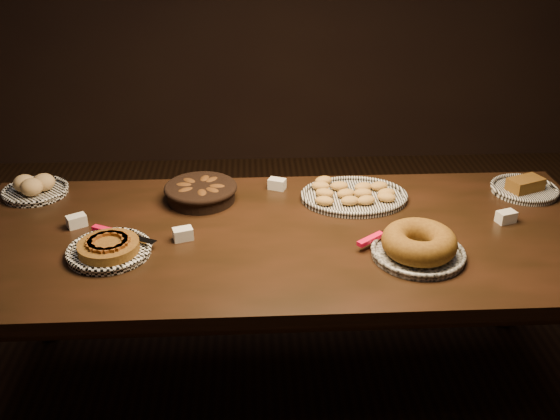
{
  "coord_description": "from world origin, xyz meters",
  "views": [
    {
      "loc": [
        -0.12,
        -2.0,
        1.89
      ],
      "look_at": [
        -0.02,
        0.05,
        0.82
      ],
      "focal_mm": 40.0,
      "sensor_mm": 36.0,
      "label": 1
    }
  ],
  "objects_px": {
    "apple_tart_plate": "(109,248)",
    "buffet_table": "(285,250)",
    "bundt_cake_plate": "(418,245)",
    "madeleine_platter": "(353,195)"
  },
  "relations": [
    {
      "from": "apple_tart_plate",
      "to": "buffet_table",
      "type": "bearing_deg",
      "value": 3.27
    },
    {
      "from": "buffet_table",
      "to": "apple_tart_plate",
      "type": "relative_size",
      "value": 7.73
    },
    {
      "from": "buffet_table",
      "to": "bundt_cake_plate",
      "type": "bearing_deg",
      "value": -22.46
    },
    {
      "from": "buffet_table",
      "to": "madeleine_platter",
      "type": "bearing_deg",
      "value": 42.27
    },
    {
      "from": "apple_tart_plate",
      "to": "bundt_cake_plate",
      "type": "bearing_deg",
      "value": -11.06
    },
    {
      "from": "buffet_table",
      "to": "bundt_cake_plate",
      "type": "distance_m",
      "value": 0.5
    },
    {
      "from": "bundt_cake_plate",
      "to": "buffet_table",
      "type": "bearing_deg",
      "value": 171.45
    },
    {
      "from": "apple_tart_plate",
      "to": "bundt_cake_plate",
      "type": "relative_size",
      "value": 0.83
    },
    {
      "from": "buffet_table",
      "to": "apple_tart_plate",
      "type": "bearing_deg",
      "value": -169.35
    },
    {
      "from": "buffet_table",
      "to": "madeleine_platter",
      "type": "distance_m",
      "value": 0.41
    }
  ]
}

